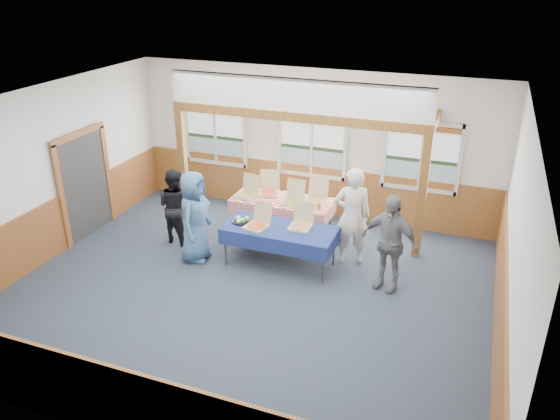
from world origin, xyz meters
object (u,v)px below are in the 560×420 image
(man_blue, at_px, (195,217))
(person_grey, at_px, (389,242))
(table_left, at_px, (280,231))
(table_right, at_px, (282,202))
(woman_black, at_px, (175,206))
(woman_white, at_px, (352,216))

(man_blue, height_order, person_grey, man_blue)
(table_left, height_order, person_grey, person_grey)
(table_right, height_order, woman_black, woman_black)
(woman_white, height_order, man_blue, woman_white)
(table_right, height_order, woman_white, woman_white)
(table_left, xyz_separation_m, table_right, (-0.42, 1.25, -0.00))
(table_right, bearing_deg, person_grey, -32.56)
(person_grey, bearing_deg, woman_white, 158.02)
(woman_white, distance_m, person_grey, 1.02)
(woman_black, bearing_deg, woman_white, -161.77)
(woman_white, xyz_separation_m, man_blue, (-2.74, -0.90, -0.07))
(table_right, xyz_separation_m, woman_white, (1.60, -0.68, 0.23))
(woman_white, distance_m, man_blue, 2.88)
(woman_black, bearing_deg, man_blue, 156.67)
(table_right, relative_size, man_blue, 1.20)
(man_blue, bearing_deg, person_grey, -90.90)
(table_left, relative_size, man_blue, 1.21)
(woman_white, height_order, person_grey, woman_white)
(table_left, distance_m, person_grey, 1.99)
(table_right, bearing_deg, woman_black, -153.79)
(table_right, xyz_separation_m, woman_black, (-1.85, -1.08, 0.06))
(table_left, xyz_separation_m, man_blue, (-1.55, -0.33, 0.17))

